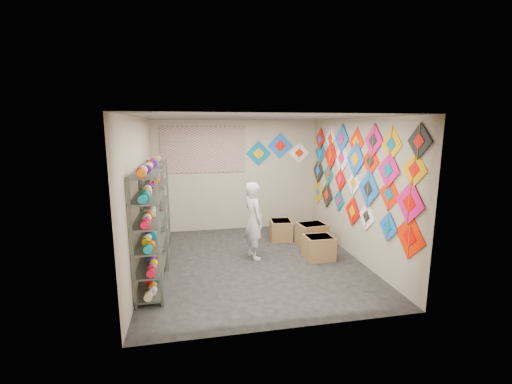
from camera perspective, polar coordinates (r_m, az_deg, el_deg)
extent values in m
plane|color=black|center=(6.68, -0.35, -11.54)|extent=(4.50, 4.50, 0.00)
plane|color=tan|center=(8.48, -3.23, 2.74)|extent=(4.00, 0.00, 4.00)
plane|color=tan|center=(4.16, 5.52, -5.86)|extent=(4.00, 0.00, 4.00)
plane|color=tan|center=(6.24, -18.72, -0.76)|extent=(0.00, 4.50, 4.50)
plane|color=tan|center=(6.94, 16.07, 0.52)|extent=(0.00, 4.50, 4.50)
plane|color=#696258|center=(6.18, -0.38, 12.30)|extent=(4.50, 4.50, 0.00)
cube|color=#4C5147|center=(5.49, -17.29, -6.54)|extent=(0.40, 1.10, 1.90)
cube|color=#4C5147|center=(6.73, -16.18, -3.28)|extent=(0.40, 1.10, 1.90)
cylinder|color=#E12B51|center=(5.00, -17.91, -7.12)|extent=(0.12, 0.10, 0.12)
cylinder|color=orange|center=(5.19, -17.67, -6.47)|extent=(0.12, 0.10, 0.12)
cylinder|color=yellow|center=(5.37, -17.45, -5.87)|extent=(0.12, 0.10, 0.12)
cylinder|color=white|center=(5.55, -17.24, -5.31)|extent=(0.12, 0.10, 0.12)
cylinder|color=red|center=(5.74, -17.05, -4.78)|extent=(0.12, 0.10, 0.12)
cylinder|color=#5D138E|center=(5.92, -16.87, -4.29)|extent=(0.12, 0.10, 0.12)
cylinder|color=#D1C180|center=(6.25, -16.58, -3.49)|extent=(0.12, 0.10, 0.12)
cylinder|color=#0B7B81|center=(6.43, -16.43, -3.07)|extent=(0.12, 0.10, 0.12)
cylinder|color=#E12B51|center=(6.62, -16.29, -2.68)|extent=(0.12, 0.10, 0.12)
cylinder|color=orange|center=(6.81, -16.15, -2.31)|extent=(0.12, 0.10, 0.12)
cylinder|color=yellow|center=(6.99, -16.03, -1.95)|extent=(0.12, 0.10, 0.12)
cylinder|color=white|center=(7.18, -15.90, -1.62)|extent=(0.12, 0.10, 0.12)
cube|color=#FF2300|center=(5.54, 24.26, -6.84)|extent=(0.01, 0.70, 0.70)
cube|color=blue|center=(5.96, 21.13, -5.43)|extent=(0.01, 0.51, 0.51)
cube|color=white|center=(6.55, 17.97, -3.87)|extent=(0.03, 0.55, 0.55)
cube|color=#F70A00|center=(6.99, 15.78, -3.09)|extent=(0.01, 0.59, 0.59)
cube|color=#01658A|center=(7.56, 13.68, -1.31)|extent=(0.03, 0.50, 0.50)
cube|color=black|center=(8.12, 11.71, -0.45)|extent=(0.02, 0.62, 0.62)
cube|color=#FFA200|center=(8.66, 10.31, 0.08)|extent=(0.01, 0.62, 0.62)
cube|color=#E60F68|center=(5.45, 24.21, -1.67)|extent=(0.02, 0.66, 0.66)
cube|color=#FF2300|center=(5.90, 21.31, -0.33)|extent=(0.01, 0.57, 0.57)
cube|color=blue|center=(6.41, 18.21, 0.53)|extent=(0.02, 0.70, 0.70)
cube|color=white|center=(6.94, 15.96, 1.50)|extent=(0.02, 0.53, 0.53)
cube|color=#F70A00|center=(7.44, 13.82, 2.00)|extent=(0.01, 0.50, 0.50)
cube|color=#01658A|center=(8.03, 12.01, 2.93)|extent=(0.02, 0.53, 0.53)
cube|color=black|center=(8.58, 10.31, 3.51)|extent=(0.03, 0.64, 0.64)
cube|color=#FFA200|center=(5.36, 24.89, 3.45)|extent=(0.04, 0.56, 0.56)
cube|color=#E60F68|center=(5.87, 21.19, 3.43)|extent=(0.03, 0.61, 0.61)
cube|color=#FF2300|center=(6.37, 18.55, 4.94)|extent=(0.03, 0.56, 0.56)
cube|color=blue|center=(6.83, 16.20, 5.29)|extent=(0.02, 0.69, 0.69)
cube|color=white|center=(7.40, 14.08, 5.53)|extent=(0.02, 0.70, 0.70)
cube|color=#F70A00|center=(7.88, 12.30, 6.03)|extent=(0.02, 0.68, 0.68)
cube|color=#01658A|center=(8.48, 10.68, 6.61)|extent=(0.04, 0.66, 0.66)
cube|color=black|center=(5.26, 25.56, 7.66)|extent=(0.01, 0.52, 0.52)
cube|color=#FFA200|center=(5.84, 21.62, 7.40)|extent=(0.03, 0.58, 0.58)
cube|color=#E60F68|center=(6.27, 18.97, 8.14)|extent=(0.03, 0.58, 0.58)
cube|color=#FF2300|center=(6.84, 16.38, 7.98)|extent=(0.02, 0.59, 0.59)
cube|color=blue|center=(7.38, 14.06, 8.62)|extent=(0.02, 0.62, 0.62)
cube|color=white|center=(7.95, 12.27, 8.76)|extent=(0.03, 0.54, 0.54)
cube|color=#F70A00|center=(8.46, 10.64, 8.70)|extent=(0.03, 0.54, 0.54)
cube|color=#01658A|center=(8.50, 0.43, 6.42)|extent=(0.64, 0.02, 0.64)
cube|color=blue|center=(8.62, 4.05, 7.69)|extent=(0.66, 0.02, 0.66)
cube|color=white|center=(8.77, 7.21, 6.47)|extent=(0.54, 0.02, 0.54)
cube|color=#654393|center=(8.32, -8.77, 6.98)|extent=(2.00, 0.01, 1.10)
imported|color=silver|center=(6.64, -0.41, -4.76)|extent=(0.73, 0.63, 1.51)
cube|color=olive|center=(6.85, 10.41, -9.09)|extent=(0.56, 0.47, 0.46)
cube|color=olive|center=(7.57, 9.29, -7.00)|extent=(0.65, 0.55, 0.48)
cube|color=olive|center=(7.86, 4.15, -6.34)|extent=(0.53, 0.57, 0.45)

